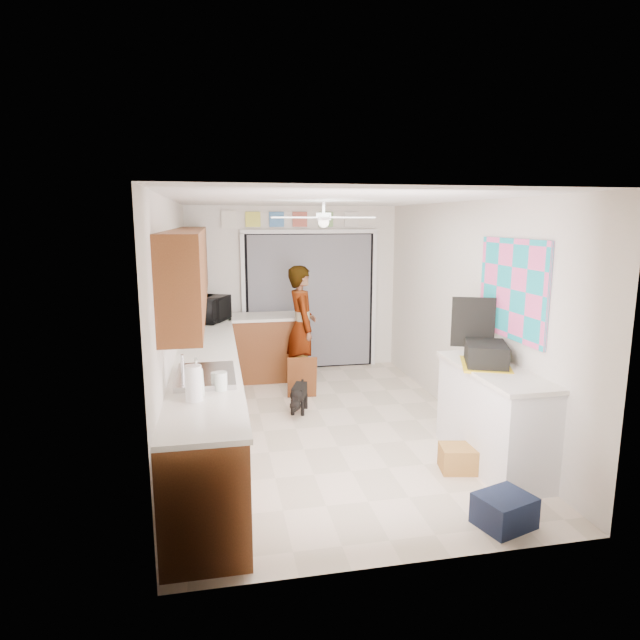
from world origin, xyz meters
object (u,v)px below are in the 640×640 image
cardboard_box (461,458)px  man (302,327)px  dog (299,397)px  microwave (209,309)px  suitcase (486,354)px  soap_bottle (197,378)px  paper_towel_roll (193,383)px  navy_crate (504,511)px

cardboard_box → man: 3.11m
man → dog: man is taller
microwave → suitcase: 3.78m
cardboard_box → microwave: bearing=127.4°
cardboard_box → dog: (-1.23, 1.81, 0.07)m
suitcase → dog: size_ratio=1.02×
soap_bottle → paper_towel_roll: 0.09m
soap_bottle → suitcase: soap_bottle is taller
dog → navy_crate: bearing=-47.8°
man → dog: bearing=168.1°
soap_bottle → cardboard_box: size_ratio=0.84×
soap_bottle → cardboard_box: bearing=5.1°
soap_bottle → man: man is taller
navy_crate → soap_bottle: bearing=162.7°
man → suitcase: bearing=-153.4°
paper_towel_roll → cardboard_box: bearing=7.1°
microwave → cardboard_box: bearing=-118.8°
navy_crate → dog: dog is taller
dog → man: bearing=98.3°
paper_towel_roll → navy_crate: paper_towel_roll is taller
paper_towel_roll → dog: size_ratio=0.58×
cardboard_box → dog: dog is taller
soap_bottle → suitcase: (2.67, 0.44, -0.05)m
suitcase → man: size_ratio=0.29×
navy_crate → dog: bearing=112.8°
microwave → navy_crate: size_ratio=1.51×
dog → suitcase: bearing=-26.2°
navy_crate → dog: size_ratio=0.83×
suitcase → dog: 2.37m
suitcase → cardboard_box: suitcase is taller
dog → soap_bottle: bearing=-99.5°
cardboard_box → dog: size_ratio=0.78×
suitcase → navy_crate: bearing=-87.7°
microwave → dog: (1.05, -1.16, -0.92)m
man → dog: (-0.20, -1.02, -0.66)m
soap_bottle → paper_towel_roll: soap_bottle is taller
suitcase → cardboard_box: 1.01m
paper_towel_roll → man: 3.41m
microwave → suitcase: (2.60, -2.75, -0.06)m
soap_bottle → man: (1.32, 3.05, -0.25)m
paper_towel_roll → man: (1.34, 3.13, -0.23)m
paper_towel_roll → dog: bearing=61.6°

